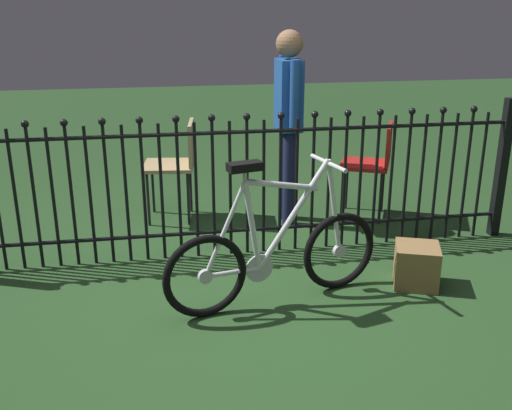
# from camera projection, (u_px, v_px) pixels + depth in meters

# --- Properties ---
(ground_plane) EXTENTS (20.00, 20.00, 0.00)m
(ground_plane) POSITION_uv_depth(u_px,v_px,m) (251.00, 298.00, 3.76)
(ground_plane) COLOR #254621
(iron_fence) EXTENTS (4.30, 0.07, 1.10)m
(iron_fence) POSITION_uv_depth(u_px,v_px,m) (227.00, 182.00, 4.24)
(iron_fence) COLOR black
(iron_fence) RESTS_ON ground
(bicycle) EXTENTS (1.41, 0.48, 0.93)m
(bicycle) POSITION_uv_depth(u_px,v_px,m) (275.00, 254.00, 3.62)
(bicycle) COLOR black
(bicycle) RESTS_ON ground
(chair_tan) EXTENTS (0.47, 0.47, 0.85)m
(chair_tan) POSITION_uv_depth(u_px,v_px,m) (178.00, 159.00, 4.98)
(chair_tan) COLOR black
(chair_tan) RESTS_ON ground
(chair_red) EXTENTS (0.53, 0.53, 0.82)m
(chair_red) POSITION_uv_depth(u_px,v_px,m) (374.00, 160.00, 5.02)
(chair_red) COLOR black
(chair_red) RESTS_ON ground
(person_visitor) EXTENTS (0.22, 0.48, 1.58)m
(person_visitor) POSITION_uv_depth(u_px,v_px,m) (288.00, 112.00, 4.77)
(person_visitor) COLOR #191E3F
(person_visitor) RESTS_ON ground
(display_crate) EXTENTS (0.36, 0.36, 0.28)m
(display_crate) POSITION_uv_depth(u_px,v_px,m) (417.00, 266.00, 3.89)
(display_crate) COLOR olive
(display_crate) RESTS_ON ground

